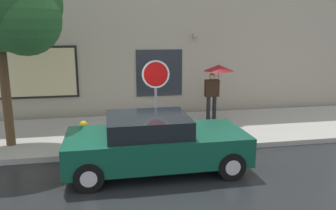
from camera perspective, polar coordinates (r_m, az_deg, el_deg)
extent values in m
plane|color=black|center=(8.18, -6.62, -11.32)|extent=(60.00, 60.00, 0.00)
cube|color=#A3A099|center=(10.97, -7.82, -4.68)|extent=(20.00, 4.00, 0.15)
cube|color=#B2A893|center=(12.99, -8.90, 13.27)|extent=(20.00, 0.40, 7.00)
cube|color=black|center=(13.07, -21.87, 5.17)|extent=(3.07, 0.06, 1.90)
cube|color=beige|center=(13.04, -21.89, 5.16)|extent=(2.91, 0.03, 1.74)
cube|color=#262B33|center=(13.02, -1.50, 5.47)|extent=(1.80, 0.04, 1.80)
cone|color=#99999E|center=(13.10, 4.74, 11.62)|extent=(0.22, 0.24, 0.24)
cube|color=#0F4C38|center=(8.07, -1.94, -7.02)|extent=(4.24, 1.85, 0.68)
cube|color=black|center=(7.87, -3.50, -3.34)|extent=(1.91, 1.63, 0.42)
cylinder|color=black|center=(9.29, 6.90, -6.26)|extent=(0.64, 0.22, 0.64)
cylinder|color=silver|center=(9.29, 6.90, -6.26)|extent=(0.35, 0.24, 0.35)
cylinder|color=black|center=(7.79, 10.74, -10.18)|extent=(0.64, 0.22, 0.64)
cylinder|color=silver|center=(7.79, 10.74, -10.18)|extent=(0.35, 0.24, 0.35)
cylinder|color=black|center=(8.89, -12.92, -7.37)|extent=(0.64, 0.22, 0.64)
cylinder|color=silver|center=(8.89, -12.92, -7.37)|extent=(0.35, 0.24, 0.35)
cylinder|color=black|center=(7.31, -13.36, -11.88)|extent=(0.64, 0.22, 0.64)
cylinder|color=silver|center=(7.31, -13.36, -11.88)|extent=(0.35, 0.24, 0.35)
cylinder|color=yellow|center=(9.63, -14.09, -5.05)|extent=(0.22, 0.22, 0.61)
sphere|color=gold|center=(9.55, -14.19, -3.32)|extent=(0.23, 0.23, 0.23)
cylinder|color=gold|center=(9.47, -14.15, -5.16)|extent=(0.09, 0.12, 0.09)
cylinder|color=gold|center=(9.77, -14.05, -4.60)|extent=(0.09, 0.12, 0.09)
cylinder|color=yellow|center=(9.71, -14.01, -6.58)|extent=(0.30, 0.30, 0.06)
cylinder|color=black|center=(12.10, 6.89, -0.55)|extent=(0.14, 0.14, 0.86)
cylinder|color=black|center=(12.17, 7.90, -0.51)|extent=(0.14, 0.14, 0.86)
cube|color=black|center=(11.99, 7.50, 2.88)|extent=(0.50, 0.22, 0.61)
sphere|color=tan|center=(11.93, 7.55, 4.86)|extent=(0.23, 0.23, 0.23)
cylinder|color=#4C4C51|center=(12.03, 8.55, 4.08)|extent=(0.02, 0.02, 0.90)
cone|color=maroon|center=(11.97, 8.62, 6.28)|extent=(1.06, 1.06, 0.22)
cylinder|color=#4C3823|center=(10.17, -25.92, 1.72)|extent=(0.25, 0.25, 2.93)
sphere|color=#235628|center=(9.45, -23.23, 13.24)|extent=(1.83, 1.83, 1.83)
cylinder|color=gray|center=(9.26, -2.10, 0.22)|extent=(0.07, 0.07, 2.35)
cylinder|color=white|center=(9.08, -2.10, 5.28)|extent=(0.76, 0.02, 0.76)
cylinder|color=red|center=(9.06, -2.09, 5.26)|extent=(0.66, 0.02, 0.66)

